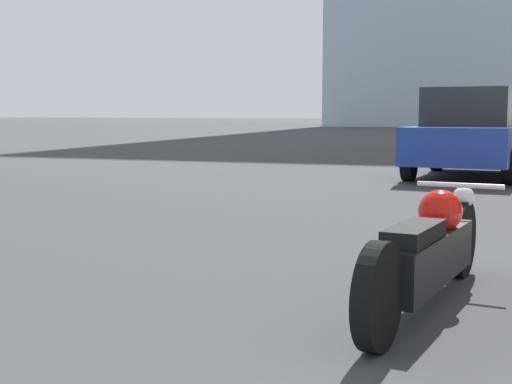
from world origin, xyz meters
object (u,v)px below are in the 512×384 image
parked_car_white (481,124)px  motorcycle (429,251)px  parked_car_blue (470,134)px  parked_car_silver (500,122)px

parked_car_white → motorcycle: bearing=-88.9°
motorcycle → parked_car_blue: bearing=100.3°
motorcycle → parked_car_silver: bearing=98.8°
motorcycle → parked_car_silver: (-0.11, 32.89, 0.47)m
motorcycle → parked_car_silver: 32.90m
parked_car_silver → parked_car_white: bearing=-90.4°
parked_car_blue → parked_car_white: parked_car_white is taller
parked_car_blue → parked_car_silver: (0.18, 23.14, -0.01)m
motorcycle → parked_car_blue: parked_car_blue is taller
motorcycle → parked_car_blue: size_ratio=0.57×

